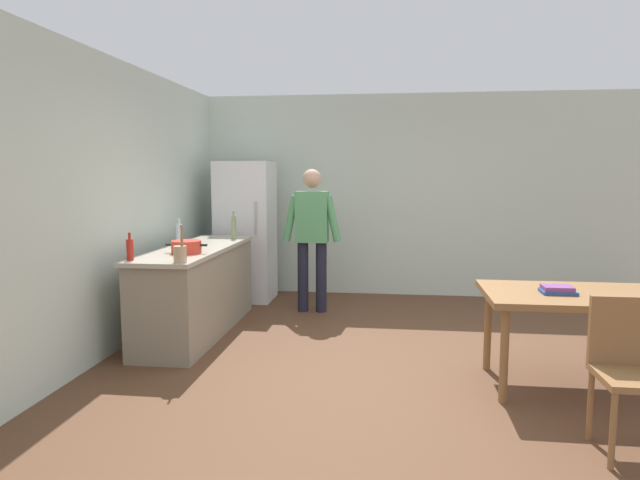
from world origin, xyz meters
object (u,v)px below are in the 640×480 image
person (312,230)px  utensil_jar (180,253)px  chair (631,363)px  bottle_sauce_red (130,249)px  dining_table (578,303)px  cooking_pot (186,247)px  bottle_water_clear (179,236)px  book_stack (558,290)px  bottle_vinegar_tall (234,227)px  refrigerator (246,231)px

person → utensil_jar: 2.20m
chair → utensil_jar: (-3.18, 1.08, 0.44)m
utensil_jar → bottle_sauce_red: 0.48m
dining_table → cooking_pot: cooking_pot is taller
cooking_pot → bottle_water_clear: 0.42m
chair → book_stack: 0.96m
bottle_vinegar_tall → book_stack: (3.04, -1.88, -0.26)m
utensil_jar → book_stack: size_ratio=1.29×
cooking_pot → dining_table: bearing=-10.9°
dining_table → utensil_jar: bearing=178.0°
person → utensil_jar: person is taller
dining_table → book_stack: size_ratio=5.62×
chair → bottle_water_clear: 4.08m
person → bottle_water_clear: (-1.19, -1.15, 0.05)m
chair → book_stack: chair is taller
cooking_pot → refrigerator: bearing=89.2°
chair → utensil_jar: 3.39m
bottle_vinegar_tall → chair: bearing=-41.1°
cooking_pot → book_stack: size_ratio=1.61×
bottle_water_clear → bottle_sauce_red: bottle_water_clear is taller
bottle_vinegar_tall → book_stack: bottle_vinegar_tall is taller
refrigerator → person: (0.95, -0.55, 0.08)m
bottle_sauce_red → bottle_vinegar_tall: (0.45, 1.66, 0.04)m
bottle_vinegar_tall → bottle_water_clear: bearing=-111.6°
refrigerator → bottle_vinegar_tall: refrigerator is taller
refrigerator → dining_table: (3.30, -2.70, -0.23)m
person → cooking_pot: 1.79m
dining_table → bottle_sauce_red: 3.68m
person → chair: size_ratio=1.87×
utensil_jar → book_stack: bearing=-3.1°
dining_table → bottle_vinegar_tall: size_ratio=4.37×
refrigerator → book_stack: 4.17m
bottle_sauce_red → chair: bearing=-17.3°
person → bottle_water_clear: 1.65m
person → cooking_pot: (-0.98, -1.50, -0.02)m
bottle_water_clear → dining_table: bearing=-15.8°
bottle_vinegar_tall → book_stack: bearing=-31.8°
cooking_pot → bottle_vinegar_tall: size_ratio=1.25×
person → bottle_water_clear: person is taller
bottle_water_clear → bottle_vinegar_tall: 0.89m
bottle_sauce_red → bottle_vinegar_tall: bottle_vinegar_tall is taller
dining_table → bottle_water_clear: size_ratio=4.67×
bottle_vinegar_tall → refrigerator: bearing=95.9°
cooking_pot → utensil_jar: 0.55m
chair → cooking_pot: 3.72m
bottle_water_clear → cooking_pot: bearing=-59.8°
chair → bottle_vinegar_tall: bearing=132.8°
book_stack → cooking_pot: bearing=167.6°
bottle_sauce_red → bottle_vinegar_tall: bearing=74.8°
cooking_pot → bottle_vinegar_tall: bearing=84.3°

